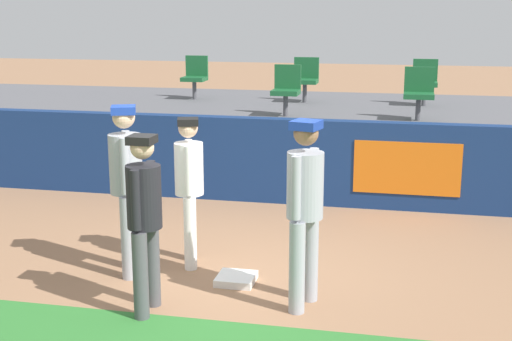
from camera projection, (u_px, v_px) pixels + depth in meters
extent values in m
plane|color=#936B4C|center=(213.00, 286.00, 7.43)|extent=(60.00, 60.00, 0.00)
cube|color=white|center=(236.00, 279.00, 7.51)|extent=(0.40, 0.40, 0.08)
cylinder|color=white|center=(190.00, 225.00, 8.11)|extent=(0.14, 0.14, 0.83)
cylinder|color=white|center=(190.00, 234.00, 7.82)|extent=(0.14, 0.14, 0.83)
cylinder|color=white|center=(189.00, 169.00, 7.80)|extent=(0.40, 0.40, 0.58)
sphere|color=beige|center=(188.00, 128.00, 7.70)|extent=(0.22, 0.22, 0.22)
cube|color=black|center=(188.00, 122.00, 7.68)|extent=(0.28, 0.28, 0.08)
cylinder|color=white|center=(189.00, 163.00, 7.99)|extent=(0.08, 0.08, 0.55)
cylinder|color=white|center=(189.00, 171.00, 7.61)|extent=(0.08, 0.08, 0.55)
ellipsoid|color=brown|center=(198.00, 183.00, 8.05)|extent=(0.17, 0.23, 0.28)
cylinder|color=#9EA3AD|center=(310.00, 257.00, 6.97)|extent=(0.15, 0.15, 0.91)
cylinder|color=#9EA3AD|center=(297.00, 268.00, 6.69)|extent=(0.15, 0.15, 0.91)
cylinder|color=#9EA3AD|center=(305.00, 185.00, 6.65)|extent=(0.43, 0.43, 0.64)
sphere|color=#8C6647|center=(306.00, 133.00, 6.54)|extent=(0.24, 0.24, 0.24)
cube|color=#193899|center=(306.00, 125.00, 6.52)|extent=(0.30, 0.30, 0.08)
cylinder|color=#9EA3AD|center=(314.00, 178.00, 6.83)|extent=(0.09, 0.09, 0.60)
cylinder|color=#9EA3AD|center=(296.00, 188.00, 6.47)|extent=(0.09, 0.09, 0.60)
cylinder|color=#9EA3AD|center=(129.00, 229.00, 7.85)|extent=(0.16, 0.16, 0.91)
cylinder|color=#9EA3AD|center=(128.00, 238.00, 7.53)|extent=(0.16, 0.16, 0.91)
cylinder|color=#9EA3AD|center=(126.00, 164.00, 7.52)|extent=(0.45, 0.45, 0.64)
sphere|color=beige|center=(124.00, 117.00, 7.40)|extent=(0.24, 0.24, 0.24)
cube|color=#193899|center=(123.00, 110.00, 7.39)|extent=(0.32, 0.32, 0.08)
cylinder|color=#9EA3AD|center=(126.00, 158.00, 7.72)|extent=(0.09, 0.09, 0.60)
cylinder|color=#9EA3AD|center=(125.00, 166.00, 7.31)|extent=(0.09, 0.09, 0.60)
cylinder|color=#4C4C51|center=(153.00, 264.00, 6.86)|extent=(0.14, 0.14, 0.85)
cylinder|color=#4C4C51|center=(141.00, 276.00, 6.56)|extent=(0.14, 0.14, 0.85)
cylinder|color=black|center=(144.00, 197.00, 6.55)|extent=(0.33, 0.33, 0.60)
sphere|color=beige|center=(142.00, 147.00, 6.44)|extent=(0.22, 0.22, 0.22)
cube|color=black|center=(142.00, 140.00, 6.42)|extent=(0.24, 0.24, 0.08)
cylinder|color=black|center=(152.00, 189.00, 6.73)|extent=(0.09, 0.09, 0.56)
cylinder|color=black|center=(136.00, 200.00, 6.35)|extent=(0.09, 0.09, 0.56)
cube|color=navy|center=(273.00, 160.00, 10.51)|extent=(18.00, 0.24, 1.27)
cube|color=orange|center=(407.00, 168.00, 9.99)|extent=(1.50, 0.02, 0.76)
cube|color=#59595E|center=(300.00, 136.00, 12.98)|extent=(18.00, 4.80, 1.09)
cylinder|color=#4C4C51|center=(305.00, 92.00, 13.38)|extent=(0.08, 0.08, 0.40)
cube|color=#19592D|center=(305.00, 81.00, 13.33)|extent=(0.47, 0.44, 0.08)
cube|color=#19592D|center=(307.00, 68.00, 13.46)|extent=(0.47, 0.06, 0.40)
cylinder|color=#4C4C51|center=(418.00, 108.00, 11.23)|extent=(0.08, 0.08, 0.40)
cube|color=#19592D|center=(419.00, 96.00, 11.19)|extent=(0.47, 0.44, 0.08)
cube|color=#19592D|center=(419.00, 79.00, 11.32)|extent=(0.47, 0.06, 0.40)
cylinder|color=#4C4C51|center=(286.00, 104.00, 11.68)|extent=(0.08, 0.08, 0.40)
cube|color=#19592D|center=(286.00, 92.00, 11.63)|extent=(0.44, 0.44, 0.08)
cube|color=#19592D|center=(288.00, 77.00, 11.76)|extent=(0.44, 0.06, 0.40)
cylinder|color=#4C4C51|center=(194.00, 89.00, 13.83)|extent=(0.08, 0.08, 0.40)
cube|color=#19592D|center=(194.00, 79.00, 13.79)|extent=(0.45, 0.44, 0.08)
cube|color=#19592D|center=(197.00, 66.00, 13.91)|extent=(0.45, 0.06, 0.40)
cylinder|color=#4C4C51|center=(424.00, 95.00, 12.92)|extent=(0.08, 0.08, 0.40)
cube|color=#19592D|center=(425.00, 84.00, 12.88)|extent=(0.45, 0.44, 0.08)
cube|color=#19592D|center=(425.00, 70.00, 13.00)|extent=(0.45, 0.06, 0.40)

